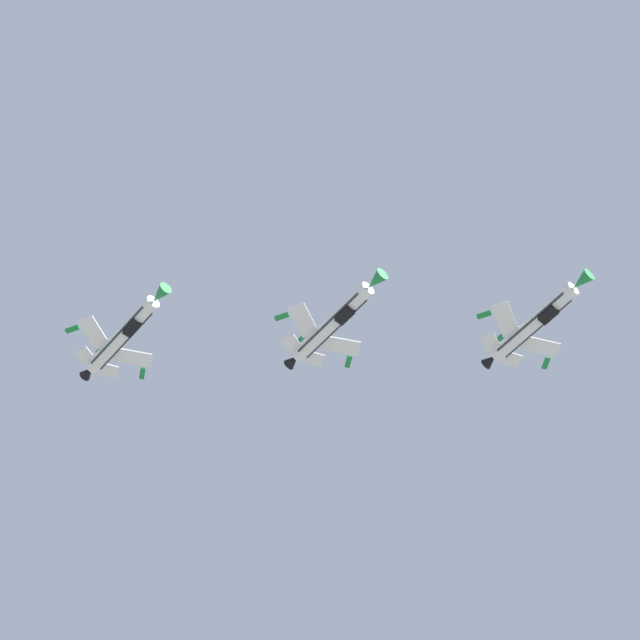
{
  "coord_description": "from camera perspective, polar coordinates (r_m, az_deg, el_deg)",
  "views": [
    {
      "loc": [
        -1.93,
        -1.22,
        1.61
      ],
      "look_at": [
        -14.37,
        83.26,
        116.0
      ],
      "focal_mm": 72.87,
      "sensor_mm": 36.0,
      "label": 1
    }
  ],
  "objects": [
    {
      "name": "fighter_jet_right_wing",
      "position": [
        144.76,
        -8.62,
        -0.6
      ],
      "size": [
        12.82,
        12.42,
        4.36
      ],
      "rotation": [
        0.0,
        -0.04,
        3.98
      ],
      "color": "silver"
    },
    {
      "name": "fighter_jet_left_wing",
      "position": [
        140.04,
        0.61,
        -0.05
      ],
      "size": [
        12.82,
        12.42,
        4.35
      ],
      "rotation": [
        0.0,
        -0.03,
        3.98
      ],
      "color": "silver"
    },
    {
      "name": "fighter_jet_lead",
      "position": [
        143.04,
        9.44,
        -0.05
      ],
      "size": [
        12.81,
        12.4,
        4.38
      ],
      "rotation": [
        0.0,
        -0.1,
        3.98
      ],
      "color": "silver"
    }
  ]
}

